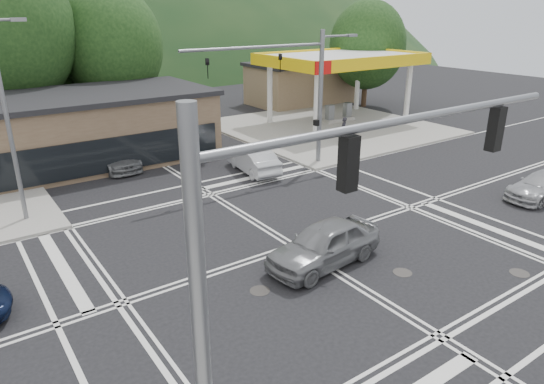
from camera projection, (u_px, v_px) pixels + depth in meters
ground at (294, 246)px, 19.86m from camera, size 120.00×120.00×0.00m
sidewalk_ne at (328, 127)px, 39.35m from camera, size 16.00×16.00×0.15m
gas_station_canopy at (341, 62)px, 39.41m from camera, size 12.32×8.34×5.75m
convenience_store at (301, 84)px, 49.04m from camera, size 10.00×6.00×3.80m
commercial_row at (5, 140)px, 27.87m from camera, size 24.00×8.00×4.00m
tree_n_b at (5, 30)px, 32.24m from camera, size 9.00×9.00×12.98m
tree_n_c at (112, 46)px, 36.46m from camera, size 7.60×7.60×10.87m
tree_n_e at (56, 35)px, 37.68m from camera, size 8.40×8.40×11.98m
tree_ne at (367, 45)px, 45.96m from camera, size 7.20×7.20×9.99m
streetlight_nw at (7, 112)px, 20.43m from camera, size 2.50×0.25×9.00m
signal_mast_ne at (304, 83)px, 28.05m from camera, size 11.65×0.30×8.00m
signal_mast_sw at (293, 258)px, 8.33m from camera, size 9.14×0.28×8.00m
car_grey_center at (324, 244)px, 18.21m from camera, size 5.04×2.45×1.66m
car_silver_east at (543, 186)px, 24.68m from camera, size 4.64×2.07×1.32m
car_queue_a at (254, 160)px, 28.57m from camera, size 2.13×4.64×1.47m
car_queue_b at (181, 142)px, 32.42m from camera, size 2.36×4.69×1.53m
car_northbound at (113, 156)px, 29.38m from camera, size 2.26×5.06×1.44m
pedestrian at (343, 130)px, 34.38m from camera, size 0.77×0.66×1.79m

